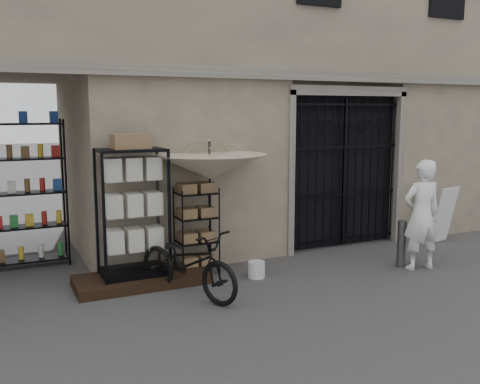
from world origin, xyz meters
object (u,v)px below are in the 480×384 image
white_bucket (256,270)px  steel_bollard (401,244)px  display_cabinet (133,219)px  shopkeeper (419,268)px  wire_rack (197,232)px  market_umbrella (210,160)px  bicycle (188,296)px  easel_sign (437,214)px

white_bucket → steel_bollard: 2.57m
display_cabinet → steel_bollard: (4.34, -1.01, -0.62)m
white_bucket → shopkeeper: white_bucket is taller
wire_rack → market_umbrella: size_ratio=0.55×
bicycle → easel_sign: bearing=-16.5°
display_cabinet → steel_bollard: bearing=-16.0°
easel_sign → market_umbrella: bearing=170.6°
wire_rack → market_umbrella: (0.21, -0.08, 1.17)m
shopkeeper → steel_bollard: bearing=-39.6°
market_umbrella → display_cabinet: bearing=-177.5°
market_umbrella → easel_sign: (4.93, -0.00, -1.28)m
wire_rack → steel_bollard: bearing=-29.0°
display_cabinet → bicycle: display_cabinet is taller
wire_rack → shopkeeper: bearing=-31.2°
bicycle → easel_sign: size_ratio=1.67×
steel_bollard → easel_sign: easel_sign is taller
easel_sign → white_bucket: bearing=177.8°
bicycle → easel_sign: easel_sign is taller
steel_bollard → display_cabinet: bearing=166.9°
display_cabinet → market_umbrella: market_umbrella is taller
display_cabinet → market_umbrella: size_ratio=0.81×
display_cabinet → steel_bollard: size_ratio=2.61×
market_umbrella → shopkeeper: 3.98m
display_cabinet → wire_rack: bearing=4.3°
wire_rack → shopkeeper: size_ratio=0.77×
wire_rack → market_umbrella: market_umbrella is taller
market_umbrella → easel_sign: market_umbrella is taller
display_cabinet → white_bucket: display_cabinet is taller
bicycle → steel_bollard: (3.77, -0.18, 0.40)m
display_cabinet → wire_rack: size_ratio=1.48×
white_bucket → wire_rack: bearing=140.9°
market_umbrella → wire_rack: bearing=159.3°
wire_rack → white_bucket: (0.77, -0.63, -0.56)m
white_bucket → bicycle: bicycle is taller
steel_bollard → white_bucket: bearing=168.4°
display_cabinet → bicycle: 1.43m
bicycle → steel_bollard: 3.80m
white_bucket → easel_sign: easel_sign is taller
wire_rack → shopkeeper: wire_rack is taller
wire_rack → steel_bollard: wire_rack is taller
display_cabinet → market_umbrella: 1.53m
bicycle → steel_bollard: bicycle is taller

